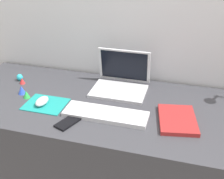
# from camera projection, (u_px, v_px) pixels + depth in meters

# --- Properties ---
(back_wall) EXTENTS (2.95, 0.05, 1.64)m
(back_wall) POSITION_uv_depth(u_px,v_px,m) (129.00, 63.00, 1.78)
(back_wall) COLOR silver
(back_wall) RESTS_ON ground_plane
(desk) EXTENTS (1.75, 0.68, 0.74)m
(desk) POSITION_uv_depth(u_px,v_px,m) (112.00, 160.00, 1.67)
(desk) COLOR #38383D
(desk) RESTS_ON ground_plane
(laptop) EXTENTS (0.30, 0.25, 0.21)m
(laptop) POSITION_uv_depth(u_px,v_px,m) (122.00, 79.00, 1.64)
(laptop) COLOR silver
(laptop) RESTS_ON desk
(keyboard) EXTENTS (0.41, 0.13, 0.02)m
(keyboard) POSITION_uv_depth(u_px,v_px,m) (105.00, 114.00, 1.40)
(keyboard) COLOR silver
(keyboard) RESTS_ON desk
(mousepad) EXTENTS (0.21, 0.17, 0.00)m
(mousepad) POSITION_uv_depth(u_px,v_px,m) (46.00, 104.00, 1.50)
(mousepad) COLOR teal
(mousepad) RESTS_ON desk
(mouse) EXTENTS (0.06, 0.10, 0.03)m
(mouse) POSITION_uv_depth(u_px,v_px,m) (42.00, 101.00, 1.49)
(mouse) COLOR silver
(mouse) RESTS_ON mousepad
(cell_phone) EXTENTS (0.11, 0.14, 0.01)m
(cell_phone) POSITION_uv_depth(u_px,v_px,m) (68.00, 122.00, 1.35)
(cell_phone) COLOR black
(cell_phone) RESTS_ON desk
(notebook_pad) EXTENTS (0.21, 0.27, 0.02)m
(notebook_pad) POSITION_uv_depth(u_px,v_px,m) (177.00, 120.00, 1.36)
(notebook_pad) COLOR maroon
(notebook_pad) RESTS_ON desk
(toy_figurine_blue) EXTENTS (0.04, 0.04, 0.05)m
(toy_figurine_blue) POSITION_uv_depth(u_px,v_px,m) (22.00, 90.00, 1.59)
(toy_figurine_blue) COLOR blue
(toy_figurine_blue) RESTS_ON desk
(toy_figurine_red) EXTENTS (0.03, 0.03, 0.04)m
(toy_figurine_red) POSITION_uv_depth(u_px,v_px,m) (22.00, 81.00, 1.70)
(toy_figurine_red) COLOR red
(toy_figurine_red) RESTS_ON desk
(toy_figurine_cyan) EXTENTS (0.04, 0.04, 0.04)m
(toy_figurine_cyan) POSITION_uv_depth(u_px,v_px,m) (20.00, 77.00, 1.74)
(toy_figurine_cyan) COLOR #28B7CC
(toy_figurine_cyan) RESTS_ON desk
(toy_figurine_green) EXTENTS (0.04, 0.04, 0.04)m
(toy_figurine_green) POSITION_uv_depth(u_px,v_px,m) (26.00, 94.00, 1.55)
(toy_figurine_green) COLOR green
(toy_figurine_green) RESTS_ON desk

